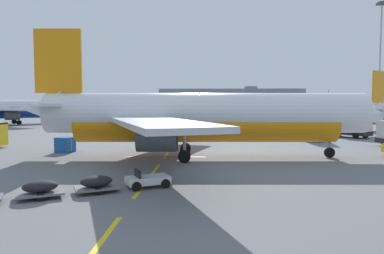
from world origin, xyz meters
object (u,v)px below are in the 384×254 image
object	(u,v)px
catering_truck	(349,127)
baggage_train	(70,186)
airliner_far_center	(328,110)
fuel_service_truck	(311,129)
airliner_far_right	(22,109)
airliner_foreground	(200,117)
apron_light_mast_far	(380,51)
uld_cargo_container	(65,145)

from	to	relation	value
catering_truck	baggage_train	distance (m)	46.32
catering_truck	baggage_train	world-z (taller)	catering_truck
airliner_far_center	fuel_service_truck	size ratio (longest dim) A/B	3.95
airliner_far_right	airliner_far_center	bearing A→B (deg)	17.37
airliner_far_center	baggage_train	bearing A→B (deg)	-116.58
airliner_foreground	apron_light_mast_far	bearing A→B (deg)	48.97
airliner_foreground	fuel_service_truck	size ratio (longest dim) A/B	4.79
catering_truck	fuel_service_truck	size ratio (longest dim) A/B	0.99
apron_light_mast_far	airliner_far_right	bearing A→B (deg)	172.62
airliner_foreground	airliner_far_center	distance (m)	93.28
airliner_far_right	baggage_train	xyz separation A→B (m)	(40.09, -69.69, -3.45)
uld_cargo_container	fuel_service_truck	bearing A→B (deg)	24.04
fuel_service_truck	uld_cargo_container	xyz separation A→B (m)	(-30.23, -13.48, -0.85)
airliner_far_right	apron_light_mast_far	distance (m)	87.63
fuel_service_truck	apron_light_mast_far	bearing A→B (deg)	50.32
airliner_far_center	fuel_service_truck	xyz separation A→B (m)	(-25.90, -66.68, -1.69)
airliner_foreground	apron_light_mast_far	distance (m)	60.40
airliner_far_right	apron_light_mast_far	world-z (taller)	apron_light_mast_far
airliner_far_right	uld_cargo_container	bearing A→B (deg)	-57.98
airliner_far_center	apron_light_mast_far	distance (m)	41.27
fuel_service_truck	uld_cargo_container	world-z (taller)	fuel_service_truck
catering_truck	fuel_service_truck	xyz separation A→B (m)	(-7.08, -4.49, 0.00)
airliner_far_center	catering_truck	bearing A→B (deg)	-106.84
airliner_foreground	catering_truck	xyz separation A→B (m)	(22.82, 21.28, -2.30)
airliner_foreground	uld_cargo_container	world-z (taller)	airliner_foreground
catering_truck	airliner_far_center	bearing A→B (deg)	73.16
airliner_far_right	baggage_train	bearing A→B (deg)	-60.09
baggage_train	fuel_service_truck	bearing A→B (deg)	53.40
uld_cargo_container	airliner_far_right	bearing A→B (deg)	122.02
baggage_train	apron_light_mast_far	xyz separation A→B (m)	(45.90, 58.56, 16.19)
fuel_service_truck	apron_light_mast_far	world-z (taller)	apron_light_mast_far
airliner_far_center	baggage_train	distance (m)	109.06
baggage_train	apron_light_mast_far	world-z (taller)	apron_light_mast_far
airliner_far_right	fuel_service_truck	distance (m)	74.04
airliner_foreground	fuel_service_truck	xyz separation A→B (m)	(15.74, 16.79, -2.30)
airliner_far_center	airliner_far_right	xyz separation A→B (m)	(-88.87, -27.80, 0.65)
airliner_far_center	catering_truck	world-z (taller)	airliner_far_center
airliner_far_right	fuel_service_truck	size ratio (longest dim) A/B	4.20
airliner_foreground	airliner_far_right	bearing A→B (deg)	130.31
uld_cargo_container	apron_light_mast_far	bearing A→B (deg)	37.75
apron_light_mast_far	airliner_far_center	bearing A→B (deg)	85.76
baggage_train	airliner_far_center	bearing A→B (deg)	63.42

